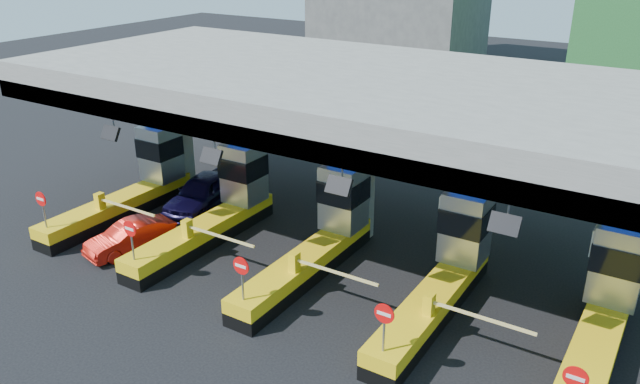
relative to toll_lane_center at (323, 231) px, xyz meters
The scene contains 9 objects.
ground 1.42m from the toll_lane_center, 90.42° to the right, with size 120.00×120.00×0.00m, color black.
toll_canopy 5.40m from the toll_lane_center, 90.02° to the left, with size 28.00×12.09×7.00m.
toll_lane_far_left 10.00m from the toll_lane_center, behind, with size 4.43×8.00×4.16m.
toll_lane_left 5.00m from the toll_lane_center, behind, with size 4.43×8.00×4.16m.
toll_lane_center is the anchor object (origin of this frame).
toll_lane_right 5.00m from the toll_lane_center, ahead, with size 4.43×8.00×4.16m.
toll_lane_far_right 10.00m from the toll_lane_center, ahead, with size 4.43×8.00×4.16m.
van 7.71m from the toll_lane_center, 168.40° to the left, with size 1.88×4.68×1.59m, color black.
red_car 7.88m from the toll_lane_center, 156.32° to the right, with size 1.27×3.64×1.20m, color red.
Camera 1 is at (11.17, -17.82, 11.89)m, focal length 35.00 mm.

